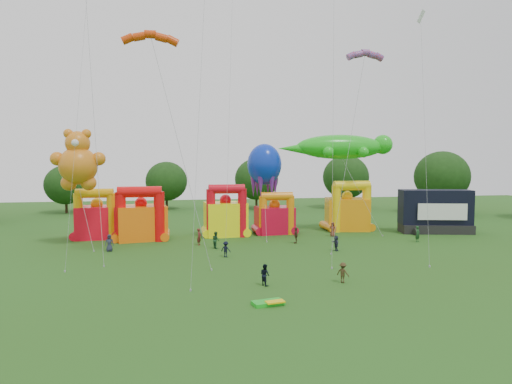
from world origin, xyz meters
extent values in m
plane|color=#275016|center=(0.00, 0.00, 0.00)|extent=(160.00, 160.00, 0.00)
cylinder|color=#352314|center=(38.61, 44.56, 1.86)|extent=(0.44, 0.44, 3.72)
ellipsoid|color=#163610|center=(38.61, 44.56, 6.41)|extent=(9.30, 9.30, 8.89)
cylinder|color=#352314|center=(25.32, 55.45, 1.75)|extent=(0.44, 0.44, 3.51)
ellipsoid|color=#163610|center=(25.32, 55.45, 6.04)|extent=(8.77, 8.78, 8.39)
cylinder|color=#352314|center=(8.25, 57.37, 1.65)|extent=(0.44, 0.44, 3.30)
ellipsoid|color=#163610|center=(8.25, 57.37, 5.68)|extent=(8.25, 8.25, 7.88)
cylinder|color=#352314|center=(-8.53, 59.35, 1.55)|extent=(0.44, 0.44, 3.09)
ellipsoid|color=#163610|center=(-8.53, 59.35, 5.32)|extent=(7.73, 7.72, 7.38)
cylinder|color=#352314|center=(-25.74, 56.36, 1.44)|extent=(0.44, 0.44, 2.88)
ellipsoid|color=#163610|center=(-25.74, 56.36, 4.96)|extent=(7.20, 7.20, 6.88)
cube|color=red|center=(-16.00, 28.62, 1.91)|extent=(4.91, 4.03, 3.81)
cylinder|color=#E9A90C|center=(-17.83, 27.26, 2.72)|extent=(1.03, 1.03, 5.45)
cylinder|color=#E9A90C|center=(-14.17, 27.26, 2.72)|extent=(1.03, 1.03, 5.45)
cylinder|color=#E9A90C|center=(-16.00, 27.26, 5.45)|extent=(4.18, 1.08, 1.08)
sphere|color=#E9A90C|center=(-16.00, 28.62, 4.11)|extent=(1.40, 1.40, 1.40)
cube|color=orange|center=(-10.77, 26.80, 1.99)|extent=(6.22, 5.36, 3.98)
cylinder|color=red|center=(-12.90, 25.21, 2.84)|extent=(1.20, 1.20, 5.68)
cylinder|color=red|center=(-8.64, 25.21, 2.84)|extent=(1.20, 1.20, 5.68)
cylinder|color=red|center=(-10.77, 25.21, 5.68)|extent=(4.86, 1.26, 1.26)
sphere|color=red|center=(-10.77, 26.80, 4.28)|extent=(1.40, 1.40, 1.40)
cube|color=#FFF80D|center=(-0.77, 27.94, 2.04)|extent=(5.21, 4.34, 4.08)
cylinder|color=red|center=(-2.66, 26.54, 2.91)|extent=(1.07, 1.07, 5.83)
cylinder|color=red|center=(1.12, 26.54, 2.91)|extent=(1.07, 1.07, 5.83)
cylinder|color=red|center=(-0.77, 26.54, 5.83)|extent=(4.32, 1.12, 1.12)
sphere|color=red|center=(-0.77, 27.94, 4.38)|extent=(1.40, 1.40, 1.40)
cube|color=red|center=(5.54, 28.60, 1.68)|extent=(4.79, 4.00, 3.37)
cylinder|color=orange|center=(3.81, 27.31, 2.40)|extent=(0.98, 0.98, 4.81)
cylinder|color=orange|center=(7.28, 27.31, 2.40)|extent=(0.98, 0.98, 4.81)
cylinder|color=orange|center=(5.54, 27.31, 4.81)|extent=(3.96, 1.03, 1.03)
sphere|color=orange|center=(5.54, 28.60, 3.67)|extent=(1.40, 1.40, 1.40)
cube|color=orange|center=(15.65, 29.75, 2.09)|extent=(6.02, 5.16, 4.19)
cylinder|color=yellow|center=(13.57, 28.20, 2.99)|extent=(1.18, 1.18, 5.98)
cylinder|color=yellow|center=(17.74, 28.20, 2.99)|extent=(1.18, 1.18, 5.98)
cylinder|color=yellow|center=(15.65, 28.20, 5.98)|extent=(4.76, 1.23, 1.23)
sphere|color=yellow|center=(15.65, 29.75, 4.49)|extent=(1.40, 1.40, 1.40)
cube|color=black|center=(25.91, 25.42, 0.55)|extent=(9.26, 5.11, 1.10)
cube|color=black|center=(25.91, 25.62, 3.29)|extent=(9.17, 4.69, 4.38)
cube|color=white|center=(25.91, 23.94, 2.85)|extent=(5.91, 1.39, 2.06)
cylinder|color=black|center=(22.40, 24.11, 0.40)|extent=(0.30, 0.90, 0.90)
cylinder|color=black|center=(29.41, 24.11, 0.40)|extent=(0.30, 0.90, 0.90)
sphere|color=orange|center=(-16.95, 23.55, 8.68)|extent=(4.03, 4.03, 4.03)
sphere|color=orange|center=(-16.95, 23.55, 11.06)|extent=(2.56, 2.56, 2.56)
sphere|color=orange|center=(-17.86, 23.55, 12.06)|extent=(1.01, 1.01, 1.01)
sphere|color=orange|center=(-16.03, 23.55, 12.06)|extent=(1.01, 1.01, 1.01)
sphere|color=orange|center=(-19.05, 23.55, 9.41)|extent=(1.46, 1.46, 1.46)
sphere|color=orange|center=(-14.84, 23.55, 9.41)|extent=(1.46, 1.46, 1.46)
sphere|color=orange|center=(-17.95, 23.55, 6.85)|extent=(1.65, 1.65, 1.65)
sphere|color=orange|center=(-15.94, 23.55, 6.85)|extent=(1.65, 1.65, 1.65)
sphere|color=white|center=(-16.95, 22.31, 11.06)|extent=(0.73, 0.73, 0.73)
ellipsoid|color=green|center=(14.13, 28.31, 10.95)|extent=(11.74, 3.67, 3.12)
sphere|color=green|center=(19.87, 28.31, 11.29)|extent=(2.52, 2.52, 2.52)
cone|color=green|center=(8.17, 28.31, 10.72)|extent=(4.59, 1.83, 1.83)
sphere|color=green|center=(16.43, 30.14, 10.26)|extent=(1.38, 1.38, 1.38)
sphere|color=green|center=(16.43, 26.47, 10.26)|extent=(1.38, 1.38, 1.38)
sphere|color=green|center=(11.84, 30.14, 10.26)|extent=(1.38, 1.38, 1.38)
sphere|color=green|center=(11.84, 26.47, 10.26)|extent=(1.38, 1.38, 1.38)
ellipsoid|color=#0C2AB5|center=(4.24, 28.69, 8.72)|extent=(4.31, 4.31, 5.17)
cone|color=#591E8C|center=(5.64, 28.69, 6.35)|extent=(0.97, 0.97, 3.45)
cone|color=#591E8C|center=(4.94, 29.90, 6.35)|extent=(0.97, 0.97, 3.45)
cone|color=#591E8C|center=(3.54, 29.90, 6.35)|extent=(0.97, 0.97, 3.45)
cone|color=#591E8C|center=(2.84, 28.69, 6.35)|extent=(0.97, 0.97, 3.45)
cone|color=#591E8C|center=(3.54, 27.47, 6.35)|extent=(0.97, 0.97, 3.45)
cone|color=#591E8C|center=(4.94, 27.47, 6.35)|extent=(0.97, 0.97, 3.45)
cube|color=white|center=(16.89, 14.22, 23.15)|extent=(1.02, 1.02, 1.10)
cube|color=green|center=(-0.94, 0.55, 0.12)|extent=(2.16, 1.38, 0.24)
cube|color=yellow|center=(-0.54, 0.25, 0.26)|extent=(1.30, 0.83, 0.10)
imported|color=#252A3F|center=(-13.45, 20.09, 0.87)|extent=(0.92, 0.67, 1.74)
imported|color=#5C1C1A|center=(-4.29, 21.99, 0.92)|extent=(0.66, 0.79, 1.84)
imported|color=#1B4526|center=(-2.65, 19.85, 0.89)|extent=(0.93, 1.04, 1.78)
imported|color=black|center=(-2.08, 15.34, 0.76)|extent=(1.13, 1.01, 1.52)
imported|color=#402C19|center=(6.40, 21.27, 0.89)|extent=(0.73, 1.12, 1.78)
imported|color=#23273A|center=(9.33, 16.38, 0.80)|extent=(0.53, 1.49, 1.59)
imported|color=maroon|center=(11.98, 24.91, 0.88)|extent=(1.02, 0.93, 1.75)
imported|color=#183E1D|center=(20.24, 19.72, 0.91)|extent=(0.79, 0.72, 1.82)
imported|color=black|center=(-0.28, 5.01, 0.80)|extent=(0.90, 0.97, 1.61)
imported|color=#3B2E17|center=(5.68, 4.72, 0.78)|extent=(1.10, 1.13, 1.55)
camera|label=1|loc=(-6.61, -27.56, 9.26)|focal=32.00mm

